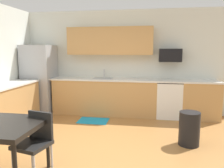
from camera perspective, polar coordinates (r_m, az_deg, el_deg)
name	(u,v)px	position (r m, az deg, el deg)	size (l,w,h in m)	color
ground_plane	(102,154)	(3.85, -2.63, -17.18)	(12.00, 12.00, 0.00)	#9E6B38
wall_back	(122,62)	(6.09, 2.63, 5.55)	(5.80, 0.10, 2.70)	silver
cabinet_run_back	(105,97)	(5.93, -1.85, -3.31)	(2.67, 0.60, 0.90)	tan
cabinet_run_back_right	(200,100)	(5.94, 21.29, -3.88)	(0.88, 0.60, 0.90)	tan
cabinet_run_left	(3,108)	(5.32, -25.77, -5.56)	(0.60, 2.00, 0.90)	tan
countertop_back	(121,80)	(5.78, 2.17, 1.11)	(4.80, 0.64, 0.04)	silver
countertop_left	(2,86)	(5.23, -26.10, -0.55)	(0.64, 2.00, 0.04)	silver
upper_cabinets_back	(110,41)	(5.91, -0.54, 10.81)	(2.20, 0.34, 0.70)	tan
refrigerator	(40,79)	(6.37, -17.77, 1.21)	(0.76, 0.70, 1.80)	#9EA0A5
oven_range	(169,99)	(5.83, 14.12, -3.72)	(0.60, 0.60, 0.91)	white
microwave	(170,55)	(5.80, 14.44, 7.04)	(0.54, 0.36, 0.32)	black
sink_basin	(103,81)	(5.86, -2.35, 0.83)	(0.48, 0.40, 0.14)	#A5A8AD
sink_faucet	(104,74)	(6.02, -2.00, 2.56)	(0.02, 0.02, 0.24)	#B2B5BA
chair_near_table	(36,139)	(3.24, -18.71, -13.01)	(0.48, 0.48, 0.85)	black
trash_bin	(189,129)	(4.28, 18.92, -10.60)	(0.36, 0.36, 0.60)	black
floor_mat	(93,121)	(5.46, -4.75, -9.20)	(0.70, 0.50, 0.01)	#198CBF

